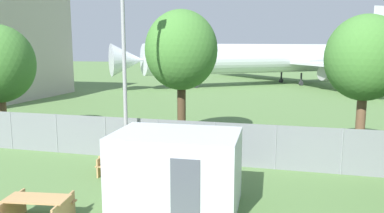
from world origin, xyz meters
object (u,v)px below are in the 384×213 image
object	(u,v)px
picnic_bench_open_grass	(122,162)
tree_left_of_cabin	(365,59)
portable_cabin	(177,170)
picnic_bench_near_cabin	(37,207)
tree_far_right	(181,51)
airplane	(283,59)

from	to	relation	value
picnic_bench_open_grass	tree_left_of_cabin	distance (m)	11.01
portable_cabin	picnic_bench_near_cabin	world-z (taller)	portable_cabin
picnic_bench_near_cabin	tree_left_of_cabin	distance (m)	13.73
portable_cabin	picnic_bench_open_grass	size ratio (longest dim) A/B	2.32
tree_far_right	tree_left_of_cabin	bearing A→B (deg)	-8.53
portable_cabin	tree_far_right	world-z (taller)	tree_far_right
portable_cabin	picnic_bench_near_cabin	xyz separation A→B (m)	(-3.49, -2.14, -0.71)
airplane	picnic_bench_open_grass	bearing A→B (deg)	46.59
portable_cabin	tree_far_right	xyz separation A→B (m)	(-2.05, 7.75, 3.62)
tree_left_of_cabin	tree_far_right	xyz separation A→B (m)	(-8.46, 1.27, 0.31)
picnic_bench_near_cabin	tree_far_right	world-z (taller)	tree_far_right
picnic_bench_near_cabin	picnic_bench_open_grass	bearing A→B (deg)	83.42
portable_cabin	tree_far_right	size ratio (longest dim) A/B	0.58
tree_far_right	portable_cabin	bearing A→B (deg)	-75.20
airplane	picnic_bench_open_grass	world-z (taller)	airplane
portable_cabin	picnic_bench_open_grass	world-z (taller)	portable_cabin
airplane	tree_left_of_cabin	bearing A→B (deg)	60.77
airplane	portable_cabin	size ratio (longest dim) A/B	10.05
picnic_bench_open_grass	picnic_bench_near_cabin	bearing A→B (deg)	-96.58
tree_left_of_cabin	tree_far_right	distance (m)	8.56
portable_cabin	picnic_bench_open_grass	xyz separation A→B (m)	(-2.97, 2.37, -0.71)
picnic_bench_near_cabin	tree_left_of_cabin	world-z (taller)	tree_left_of_cabin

